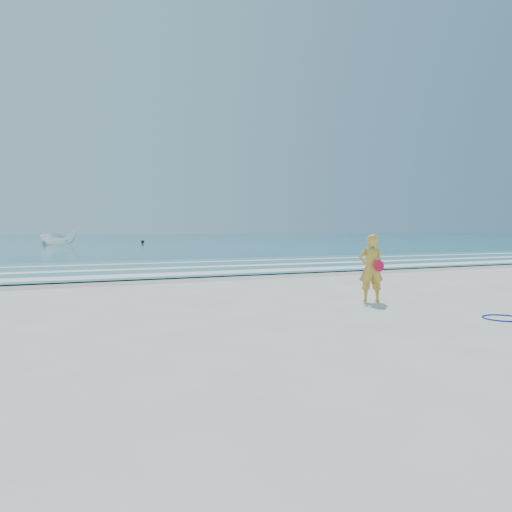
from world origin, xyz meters
name	(u,v)px	position (x,y,z in m)	size (l,w,h in m)	color
ground	(352,323)	(0.00, 0.00, 0.00)	(400.00, 400.00, 0.00)	silver
wet_sand	(195,278)	(0.00, 9.00, 0.00)	(400.00, 2.40, 0.00)	#B2A893
ocean	(53,238)	(0.00, 105.00, 0.02)	(400.00, 190.00, 0.04)	#19727F
shallow	(159,267)	(0.00, 14.00, 0.04)	(400.00, 10.00, 0.01)	#59B7AD
foam_near	(184,274)	(0.00, 10.30, 0.05)	(400.00, 1.40, 0.01)	white
foam_mid	(164,268)	(0.00, 13.20, 0.05)	(400.00, 0.90, 0.01)	white
foam_far	(146,263)	(0.00, 16.50, 0.05)	(400.00, 0.60, 0.01)	white
hoop	(503,318)	(2.81, -0.81, 0.01)	(0.73, 0.73, 0.03)	#0B1DD0
boat	(59,238)	(-2.05, 48.48, 0.81)	(1.50, 3.98, 1.54)	white
buoy	(143,242)	(7.50, 52.47, 0.24)	(0.41, 0.41, 0.41)	black
woman	(371,268)	(1.95, 1.98, 0.77)	(0.66, 0.55, 1.55)	gold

